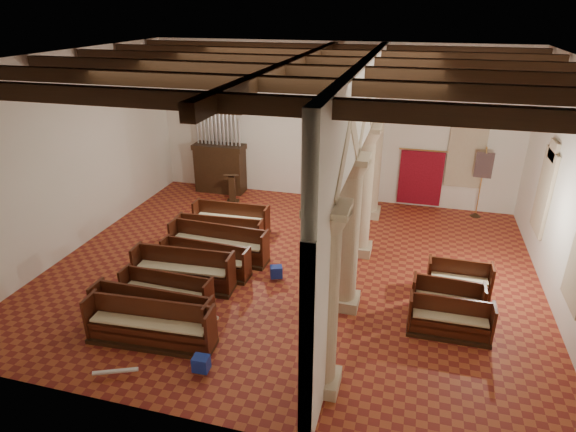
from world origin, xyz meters
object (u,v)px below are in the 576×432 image
(processional_banner, at_px, (479,195))
(nave_pew_0, at_px, (151,330))
(lectern, at_px, (232,191))
(pipe_organ, at_px, (220,159))
(aisle_pew_0, at_px, (449,324))

(processional_banner, relative_size, nave_pew_0, 0.87)
(nave_pew_0, bearing_deg, lectern, 95.11)
(lectern, height_order, nave_pew_0, lectern)
(lectern, distance_m, nave_pew_0, 8.56)
(pipe_organ, xyz_separation_m, aisle_pew_0, (8.88, -7.56, -1.05))
(lectern, height_order, processional_banner, processional_banner)
(pipe_organ, bearing_deg, lectern, -51.13)
(processional_banner, xyz_separation_m, nave_pew_0, (-7.88, -9.65, -0.47))
(pipe_organ, distance_m, aisle_pew_0, 11.71)
(pipe_organ, distance_m, lectern, 1.74)
(processional_banner, bearing_deg, aisle_pew_0, -94.36)
(lectern, distance_m, aisle_pew_0, 10.16)
(lectern, relative_size, processional_banner, 0.49)
(nave_pew_0, distance_m, aisle_pew_0, 6.97)
(pipe_organ, height_order, lectern, pipe_organ)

